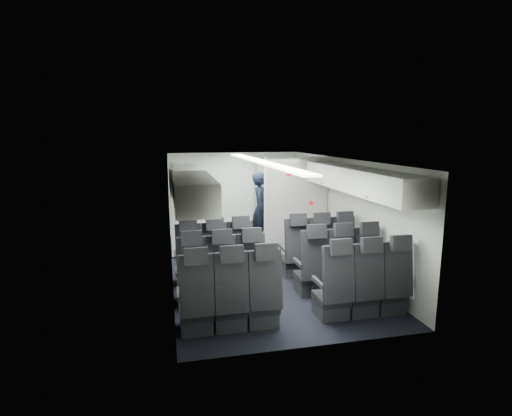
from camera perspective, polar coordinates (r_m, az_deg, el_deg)
name	(u,v)px	position (r m, az deg, el deg)	size (l,w,h in m)	color
cabin_shell	(261,213)	(7.67, 0.66, -0.72)	(3.41, 6.01, 2.16)	black
seat_row_front	(267,257)	(7.34, 1.61, -7.03)	(3.33, 0.56, 1.24)	black
seat_row_mid	(281,274)	(6.52, 3.58, -9.34)	(3.33, 0.56, 1.24)	black
seat_row_rear	(299,295)	(5.72, 6.15, -12.28)	(3.33, 0.56, 1.24)	black
overhead_bin_left_rear	(193,192)	(5.38, -8.98, 2.33)	(0.53, 1.80, 0.40)	white
overhead_bin_left_front_open	(184,185)	(7.13, -10.23, 3.26)	(0.64, 1.70, 0.72)	#9E9E93
overhead_bin_right_rear	(383,186)	(6.22, 17.73, 3.04)	(0.53, 1.80, 0.40)	white
overhead_bin_right_front	(335,175)	(7.77, 11.23, 4.72)	(0.53, 1.70, 0.40)	white
bulkhead_partition	(296,206)	(8.70, 5.73, 0.24)	(1.40, 0.15, 2.13)	silver
galley_unit	(272,198)	(10.53, 2.28, 1.37)	(0.85, 0.52, 1.90)	#939399
boarding_door	(173,210)	(9.03, -11.84, -0.34)	(0.12, 1.27, 1.86)	silver
flight_attendant	(261,209)	(9.44, 0.70, -0.15)	(0.64, 0.42, 1.75)	black
carry_on_bag	(183,181)	(7.32, -10.35, 3.88)	(0.44, 0.30, 0.26)	black
papers	(269,203)	(9.41, 1.90, 0.75)	(0.20, 0.02, 0.14)	white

